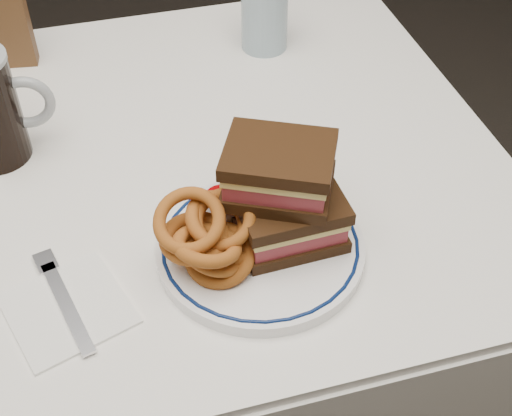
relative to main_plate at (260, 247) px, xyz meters
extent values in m
cube|color=white|center=(-0.22, 0.22, -0.03)|extent=(1.26, 0.86, 0.03)
cylinder|color=#4F2E19|center=(0.32, 0.56, -0.41)|extent=(0.06, 0.06, 0.71)
cube|color=white|center=(0.41, 0.22, -0.11)|extent=(0.01, 0.86, 0.17)
cube|color=white|center=(-0.22, 0.65, -0.11)|extent=(1.26, 0.01, 0.17)
cylinder|color=#4F2E19|center=(-0.23, 0.93, -0.54)|extent=(0.04, 0.04, 0.44)
cylinder|color=#4F2E19|center=(-0.28, 0.55, -0.54)|extent=(0.04, 0.04, 0.44)
cylinder|color=white|center=(0.00, 0.00, 0.00)|extent=(0.27, 0.27, 0.02)
torus|color=#0A1B4B|center=(0.00, 0.00, 0.01)|extent=(0.25, 0.25, 0.00)
cube|color=black|center=(0.04, 0.00, 0.02)|extent=(0.13, 0.11, 0.02)
cube|color=#A83730|center=(0.04, 0.00, 0.04)|extent=(0.12, 0.10, 0.02)
cube|color=#ECCC69|center=(0.04, 0.00, 0.05)|extent=(0.13, 0.10, 0.01)
cube|color=black|center=(0.04, 0.00, 0.07)|extent=(0.13, 0.11, 0.02)
cube|color=black|center=(0.03, 0.02, 0.08)|extent=(0.16, 0.15, 0.02)
cube|color=#A83730|center=(0.03, 0.02, 0.10)|extent=(0.15, 0.14, 0.02)
cube|color=#ECCC69|center=(0.03, 0.02, 0.12)|extent=(0.15, 0.14, 0.01)
cube|color=black|center=(0.03, 0.02, 0.13)|extent=(0.16, 0.15, 0.02)
torus|color=brown|center=(-0.04, -0.01, 0.02)|extent=(0.09, 0.09, 0.05)
torus|color=brown|center=(-0.06, -0.02, 0.03)|extent=(0.10, 0.09, 0.06)
torus|color=brown|center=(-0.07, -0.02, 0.03)|extent=(0.08, 0.08, 0.05)
torus|color=brown|center=(-0.08, 0.00, 0.05)|extent=(0.09, 0.09, 0.02)
torus|color=brown|center=(-0.07, -0.03, 0.05)|extent=(0.09, 0.09, 0.05)
torus|color=brown|center=(-0.05, 0.00, 0.06)|extent=(0.09, 0.08, 0.06)
torus|color=brown|center=(-0.05, -0.01, 0.07)|extent=(0.09, 0.08, 0.06)
torus|color=brown|center=(-0.09, -0.01, 0.08)|extent=(0.10, 0.09, 0.06)
cylinder|color=white|center=(-0.03, 0.06, 0.02)|extent=(0.06, 0.06, 0.03)
cylinder|color=#900205|center=(-0.03, 0.06, 0.03)|extent=(0.05, 0.05, 0.01)
torus|color=#969CA3|center=(-0.27, 0.29, 0.08)|extent=(0.09, 0.02, 0.09)
cylinder|color=#92ACBC|center=(0.14, 0.48, 0.05)|extent=(0.08, 0.08, 0.13)
cube|color=white|center=(-0.25, -0.03, -0.01)|extent=(0.17, 0.17, 0.00)
cube|color=silver|center=(-0.25, -0.03, 0.00)|extent=(0.05, 0.15, 0.00)
cube|color=silver|center=(-0.27, 0.05, 0.00)|extent=(0.03, 0.04, 0.00)
camera|label=1|loc=(-0.17, -0.59, 0.67)|focal=50.00mm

